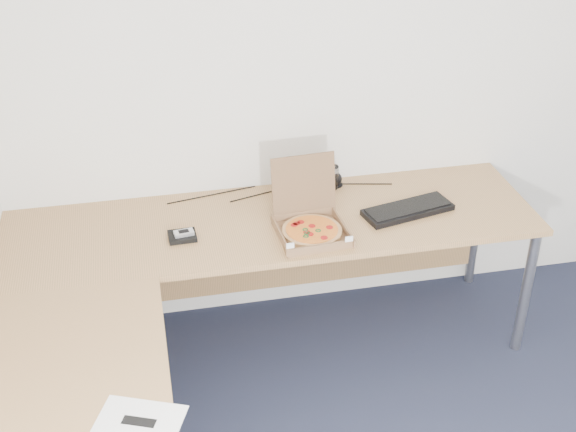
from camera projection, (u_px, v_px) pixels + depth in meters
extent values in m
cube|color=#B3834F|center=(272.00, 223.00, 3.65)|extent=(2.50, 0.70, 0.03)
cube|color=#B3834F|center=(67.00, 423.00, 2.57)|extent=(0.70, 1.50, 0.03)
cylinder|color=gray|center=(476.00, 229.00, 4.30)|extent=(0.05, 0.05, 0.70)
cube|color=brown|center=(312.00, 235.00, 3.53)|extent=(0.30, 0.30, 0.01)
cube|color=brown|center=(304.00, 187.00, 3.59)|extent=(0.30, 0.06, 0.30)
cylinder|color=tan|center=(312.00, 232.00, 3.52)|extent=(0.27, 0.27, 0.02)
cylinder|color=#B71308|center=(312.00, 229.00, 3.51)|extent=(0.24, 0.24, 0.00)
cylinder|color=white|center=(332.00, 177.00, 3.88)|extent=(0.07, 0.07, 0.12)
cube|color=black|center=(408.00, 210.00, 3.70)|extent=(0.46, 0.25, 0.03)
cube|color=black|center=(182.00, 236.00, 3.50)|extent=(0.13, 0.11, 0.02)
cube|color=#B2B5BA|center=(184.00, 233.00, 3.49)|extent=(0.09, 0.06, 0.02)
cube|color=white|center=(139.00, 422.00, 2.55)|extent=(0.34, 0.29, 0.00)
ellipsoid|color=black|center=(334.00, 178.00, 3.92)|extent=(0.09, 0.09, 0.08)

